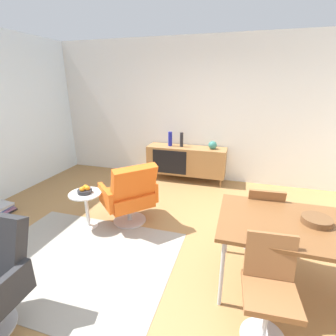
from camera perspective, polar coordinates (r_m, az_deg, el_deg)
ground_plane at (r=3.22m, az=-0.36°, el=-18.14°), size 8.32×8.32×0.00m
wall_back at (r=5.14m, az=8.33°, el=12.79°), size 6.80×0.12×2.80m
sideboard at (r=5.09m, az=4.22°, el=1.81°), size 1.60×0.45×0.72m
vase_cobalt at (r=5.00m, az=3.16°, el=6.58°), size 0.07×0.07×0.29m
vase_sculptural_dark at (r=4.91m, az=10.31°, el=5.26°), size 0.17×0.17×0.16m
vase_ceramic_small at (r=5.06m, az=0.51°, el=6.76°), size 0.08×0.08×0.29m
dining_table at (r=2.63m, az=29.89°, el=-12.23°), size 1.60×0.90×0.74m
wooden_bowl_on_table at (r=2.65m, az=31.21°, el=-10.36°), size 0.26×0.26×0.06m
dining_chair_front_left at (r=2.24m, az=22.40°, el=-24.10°), size 0.43×0.45×0.86m
dining_chair_back_left at (r=3.15m, az=20.90°, el=-10.29°), size 0.42×0.45×0.86m
lounge_chair_red at (r=3.53m, az=-8.82°, el=-5.94°), size 0.91×0.91×0.95m
side_table_round at (r=3.66m, az=-18.36°, el=-8.33°), size 0.44×0.44×0.52m
fruit_bowl at (r=3.56m, az=-18.72°, el=-4.92°), size 0.20×0.20×0.11m
area_rug at (r=3.24m, az=-20.14°, el=-19.26°), size 2.20×1.70×0.01m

